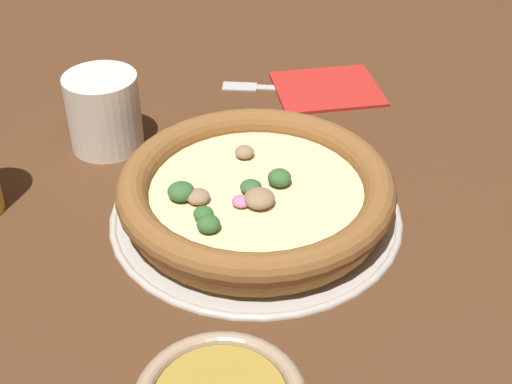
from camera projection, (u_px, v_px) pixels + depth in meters
ground_plane at (256, 214)px, 0.73m from camera, size 3.00×3.00×0.00m
pizza_tray at (256, 211)px, 0.72m from camera, size 0.30×0.30×0.01m
pizza at (256, 191)px, 0.71m from camera, size 0.28×0.28×0.04m
drinking_cup at (104, 112)px, 0.81m from camera, size 0.08×0.08×0.09m
napkin at (327, 87)px, 0.94m from camera, size 0.16×0.17×0.01m
fork at (282, 88)px, 0.94m from camera, size 0.13×0.15×0.00m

